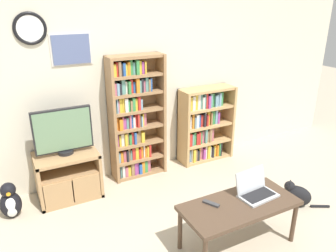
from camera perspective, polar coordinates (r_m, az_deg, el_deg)
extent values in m
cube|color=beige|center=(4.28, -6.26, 8.34)|extent=(7.17, 0.06, 2.60)
torus|color=black|center=(3.88, -22.91, 15.38)|extent=(0.34, 0.04, 0.34)
cylinder|color=white|center=(3.88, -22.91, 15.38)|extent=(0.28, 0.02, 0.28)
cube|color=silver|center=(3.97, -16.51, 12.68)|extent=(0.46, 0.01, 0.36)
cube|color=slate|center=(3.96, -16.49, 12.67)|extent=(0.42, 0.02, 0.33)
cube|color=tan|center=(4.10, -21.71, -9.02)|extent=(0.04, 0.48, 0.56)
cube|color=tan|center=(4.19, -12.44, -7.27)|extent=(0.04, 0.48, 0.56)
cube|color=tan|center=(4.02, -17.41, -4.88)|extent=(0.72, 0.48, 0.04)
cube|color=tan|center=(4.26, -16.63, -11.25)|extent=(0.72, 0.48, 0.04)
cube|color=tan|center=(4.11, -17.10, -7.48)|extent=(0.64, 0.45, 0.04)
cube|color=tan|center=(3.96, -18.50, -11.29)|extent=(0.31, 0.02, 0.30)
cube|color=tan|center=(4.01, -13.91, -10.38)|extent=(0.31, 0.02, 0.30)
cylinder|color=black|center=(4.01, -17.41, -4.32)|extent=(0.18, 0.18, 0.04)
cube|color=black|center=(3.90, -17.84, -0.67)|extent=(0.66, 0.05, 0.51)
cube|color=slate|center=(3.88, -17.76, -0.81)|extent=(0.62, 0.01, 0.47)
cube|color=#9E754C|center=(4.14, -9.68, 0.63)|extent=(0.04, 0.27, 1.62)
cube|color=#9E754C|center=(4.37, -1.25, 2.07)|extent=(0.04, 0.27, 1.62)
cube|color=#9E754C|center=(4.35, -5.97, 1.86)|extent=(0.71, 0.02, 1.62)
cube|color=#9E754C|center=(4.57, -5.01, -8.01)|extent=(0.64, 0.23, 0.04)
cube|color=#9E754C|center=(4.47, -5.10, -5.47)|extent=(0.64, 0.23, 0.04)
cube|color=#9E754C|center=(4.37, -5.20, -2.82)|extent=(0.64, 0.23, 0.04)
cube|color=#9E754C|center=(4.28, -5.30, -0.05)|extent=(0.64, 0.23, 0.04)
cube|color=#9E754C|center=(4.21, -5.40, 2.82)|extent=(0.64, 0.23, 0.04)
cube|color=#9E754C|center=(4.14, -5.51, 5.79)|extent=(0.64, 0.23, 0.04)
cube|color=#9E754C|center=(4.09, -5.62, 8.85)|extent=(0.64, 0.23, 0.04)
cube|color=#9E754C|center=(4.05, -5.73, 11.98)|extent=(0.64, 0.23, 0.04)
cube|color=#232328|center=(4.45, -8.73, -7.78)|extent=(0.02, 0.19, 0.14)
cube|color=#5B9389|center=(4.45, -8.48, -7.47)|extent=(0.02, 0.17, 0.18)
cube|color=white|center=(4.46, -8.07, -7.47)|extent=(0.03, 0.18, 0.17)
cube|color=#B75B70|center=(4.48, -7.55, -7.51)|extent=(0.04, 0.19, 0.14)
cube|color=gold|center=(4.49, -7.08, -7.42)|extent=(0.04, 0.18, 0.14)
cube|color=#93704C|center=(4.49, -6.52, -7.11)|extent=(0.04, 0.19, 0.17)
cube|color=#9E4293|center=(4.50, -6.10, -7.03)|extent=(0.02, 0.20, 0.17)
cube|color=#9E4293|center=(4.52, -5.75, -6.95)|extent=(0.03, 0.18, 0.17)
cube|color=#2856A8|center=(4.53, -5.21, -7.04)|extent=(0.04, 0.21, 0.14)
cube|color=orange|center=(4.54, -4.75, -6.77)|extent=(0.04, 0.20, 0.17)
cube|color=#388947|center=(4.56, -4.24, -6.65)|extent=(0.04, 0.19, 0.16)
cube|color=#B75B70|center=(4.57, -3.75, -6.49)|extent=(0.04, 0.18, 0.17)
cube|color=#759EB7|center=(4.35, -8.83, -5.13)|extent=(0.03, 0.18, 0.14)
cube|color=orange|center=(4.36, -8.35, -5.05)|extent=(0.03, 0.18, 0.14)
cube|color=#B75B70|center=(4.37, -7.86, -4.91)|extent=(0.04, 0.18, 0.14)
cube|color=#232328|center=(4.37, -7.40, -4.81)|extent=(0.02, 0.21, 0.15)
cube|color=#93704C|center=(4.38, -7.12, -4.59)|extent=(0.03, 0.17, 0.17)
cube|color=#5B9389|center=(4.40, -6.75, -4.72)|extent=(0.02, 0.16, 0.13)
cube|color=red|center=(4.40, -6.35, -4.49)|extent=(0.04, 0.18, 0.16)
cube|color=gold|center=(4.41, -5.81, -4.35)|extent=(0.04, 0.18, 0.17)
cube|color=red|center=(4.43, -5.31, -4.45)|extent=(0.03, 0.19, 0.14)
cube|color=orange|center=(4.45, -4.92, -4.21)|extent=(0.04, 0.17, 0.16)
cube|color=white|center=(4.45, -4.55, -4.07)|extent=(0.02, 0.17, 0.17)
cube|color=orange|center=(4.46, -4.28, -4.19)|extent=(0.02, 0.18, 0.14)
cube|color=gold|center=(4.47, -3.95, -4.08)|extent=(0.02, 0.20, 0.15)
cube|color=red|center=(4.47, -3.62, -3.88)|extent=(0.03, 0.21, 0.18)
cube|color=#9E4293|center=(4.25, -9.08, -2.24)|extent=(0.03, 0.16, 0.16)
cube|color=gold|center=(4.26, -8.67, -2.31)|extent=(0.02, 0.17, 0.14)
cube|color=white|center=(4.27, -8.22, -2.11)|extent=(0.04, 0.17, 0.16)
cube|color=gold|center=(4.27, -7.69, -2.04)|extent=(0.03, 0.20, 0.16)
cube|color=#93704C|center=(4.29, -7.36, -1.88)|extent=(0.02, 0.18, 0.17)
cube|color=#388947|center=(4.30, -6.95, -2.02)|extent=(0.03, 0.19, 0.14)
cube|color=red|center=(4.31, -6.56, -1.78)|extent=(0.03, 0.18, 0.16)
cube|color=#2856A8|center=(4.31, -6.14, -1.75)|extent=(0.03, 0.21, 0.16)
cube|color=#93704C|center=(4.33, -5.75, -1.79)|extent=(0.03, 0.18, 0.14)
cube|color=#93704C|center=(4.34, -5.35, -1.43)|extent=(0.04, 0.16, 0.18)
cube|color=gold|center=(4.36, -4.80, -1.62)|extent=(0.04, 0.19, 0.14)
cube|color=orange|center=(4.17, -9.19, 0.59)|extent=(0.04, 0.16, 0.16)
cube|color=orange|center=(4.18, -8.58, 0.53)|extent=(0.04, 0.21, 0.14)
cube|color=#B75B70|center=(4.19, -8.17, 0.78)|extent=(0.02, 0.18, 0.16)
cube|color=#9E4293|center=(4.20, -7.85, 0.68)|extent=(0.03, 0.18, 0.14)
cube|color=#5B9389|center=(4.21, -7.41, 0.77)|extent=(0.03, 0.17, 0.14)
cube|color=#B75B70|center=(4.21, -6.98, 1.03)|extent=(0.02, 0.20, 0.18)
cube|color=#2856A8|center=(4.22, -6.71, 1.15)|extent=(0.02, 0.18, 0.18)
cube|color=white|center=(4.24, -6.32, 0.95)|extent=(0.03, 0.19, 0.14)
cube|color=red|center=(4.25, -5.99, 1.22)|extent=(0.02, 0.16, 0.17)
cube|color=red|center=(4.24, -5.63, 1.30)|extent=(0.02, 0.21, 0.18)
cube|color=#93704C|center=(4.26, -5.37, 1.38)|extent=(0.02, 0.18, 0.18)
cube|color=#759EB7|center=(4.27, -5.02, 1.11)|extent=(0.02, 0.21, 0.14)
cube|color=gold|center=(4.28, -4.76, 1.37)|extent=(0.02, 0.18, 0.16)
cube|color=#B75B70|center=(4.29, -4.43, 1.46)|extent=(0.04, 0.17, 0.17)
cube|color=#5B9389|center=(4.09, -9.48, 3.43)|extent=(0.02, 0.18, 0.15)
cube|color=#759EB7|center=(4.09, -9.19, 3.69)|extent=(0.02, 0.19, 0.18)
cube|color=#B75B70|center=(4.10, -8.93, 3.55)|extent=(0.02, 0.18, 0.15)
cube|color=gold|center=(4.11, -8.56, 3.78)|extent=(0.04, 0.17, 0.17)
cube|color=gold|center=(4.12, -8.13, 3.89)|extent=(0.02, 0.17, 0.18)
cube|color=white|center=(4.13, -7.66, 3.88)|extent=(0.04, 0.20, 0.17)
cube|color=#388947|center=(4.15, -7.21, 3.80)|extent=(0.03, 0.18, 0.15)
cube|color=#93704C|center=(4.15, -6.81, 3.76)|extent=(0.03, 0.20, 0.14)
cube|color=#388947|center=(4.16, -6.40, 4.03)|extent=(0.03, 0.20, 0.17)
cube|color=gold|center=(4.18, -5.95, 4.02)|extent=(0.03, 0.18, 0.15)
cube|color=red|center=(4.18, -5.48, 4.21)|extent=(0.03, 0.20, 0.17)
cube|color=#759EB7|center=(4.20, -5.08, 4.06)|extent=(0.03, 0.19, 0.14)
cube|color=#B75B70|center=(4.03, -9.56, 6.49)|extent=(0.03, 0.21, 0.15)
cube|color=#759EB7|center=(4.04, -9.10, 6.54)|extent=(0.03, 0.21, 0.15)
cube|color=#232328|center=(4.05, -8.67, 6.57)|extent=(0.03, 0.19, 0.14)
cube|color=#5B9389|center=(4.06, -8.13, 6.94)|extent=(0.04, 0.18, 0.18)
cube|color=white|center=(4.08, -7.61, 6.82)|extent=(0.02, 0.16, 0.15)
cube|color=#388947|center=(4.08, -7.14, 6.89)|extent=(0.03, 0.21, 0.16)
cube|color=red|center=(4.10, -6.75, 7.07)|extent=(0.03, 0.17, 0.17)
cube|color=#2856A8|center=(4.12, -6.29, 6.89)|extent=(0.03, 0.17, 0.13)
cube|color=orange|center=(4.12, -5.74, 7.24)|extent=(0.04, 0.21, 0.18)
cube|color=#5B9389|center=(4.13, -5.29, 7.12)|extent=(0.02, 0.21, 0.15)
cube|color=#232328|center=(4.14, -4.97, 7.26)|extent=(0.03, 0.21, 0.17)
cube|color=#B75B70|center=(4.16, -4.61, 7.13)|extent=(0.03, 0.18, 0.14)
cube|color=#5B9389|center=(4.17, -4.14, 7.45)|extent=(0.04, 0.18, 0.18)
cube|color=#93704C|center=(4.18, -3.72, 7.33)|extent=(0.02, 0.20, 0.15)
cube|color=#2856A8|center=(4.19, -3.45, 7.42)|extent=(0.02, 0.21, 0.16)
cube|color=gold|center=(3.98, -9.68, 9.67)|extent=(0.04, 0.18, 0.15)
cube|color=red|center=(3.99, -9.22, 9.86)|extent=(0.02, 0.18, 0.17)
cube|color=#93704C|center=(4.00, -8.82, 9.93)|extent=(0.03, 0.21, 0.17)
cube|color=#232328|center=(4.01, -8.45, 9.77)|extent=(0.02, 0.20, 0.14)
cube|color=#2856A8|center=(4.02, -8.06, 9.90)|extent=(0.03, 0.20, 0.15)
cube|color=gold|center=(4.03, -7.67, 9.83)|extent=(0.03, 0.18, 0.14)
cube|color=orange|center=(4.04, -7.21, 10.05)|extent=(0.03, 0.18, 0.16)
cube|color=#388947|center=(4.05, -6.80, 10.22)|extent=(0.03, 0.17, 0.17)
cube|color=#5B9389|center=(4.07, -6.34, 10.07)|extent=(0.03, 0.17, 0.15)
cube|color=#388947|center=(4.07, -5.77, 10.30)|extent=(0.04, 0.21, 0.17)
cube|color=gold|center=(4.10, -5.30, 10.29)|extent=(0.04, 0.17, 0.16)
cube|color=#9E4293|center=(4.11, -4.81, 10.22)|extent=(0.03, 0.18, 0.14)
cube|color=gold|center=(4.12, -4.42, 10.28)|extent=(0.02, 0.20, 0.15)
cube|color=tan|center=(4.60, 2.69, -0.52)|extent=(0.04, 0.31, 1.09)
cube|color=tan|center=(5.01, 10.34, 0.99)|extent=(0.04, 0.31, 1.09)
cube|color=tan|center=(4.91, 5.73, 0.81)|extent=(0.81, 0.02, 1.09)
cube|color=tan|center=(5.00, 6.42, -5.36)|extent=(0.73, 0.28, 0.04)
cube|color=tan|center=(4.89, 6.55, -2.61)|extent=(0.73, 0.28, 0.04)
cube|color=tan|center=(4.79, 6.68, 0.26)|extent=(0.73, 0.28, 0.04)
cube|color=tan|center=(4.71, 6.81, 3.25)|extent=(0.73, 0.28, 0.04)
cube|color=tan|center=(4.63, 6.95, 6.34)|extent=(0.73, 0.28, 0.04)
cube|color=#232328|center=(4.79, 2.93, -4.95)|extent=(0.02, 0.25, 0.20)
cube|color=#759EB7|center=(4.81, 3.20, -4.96)|extent=(0.04, 0.20, 0.17)
cube|color=white|center=(4.82, 3.57, -4.79)|extent=(0.02, 0.22, 0.19)
cube|color=gold|center=(4.83, 3.94, -4.74)|extent=(0.04, 0.25, 0.20)
cube|color=#93704C|center=(4.86, 4.28, -4.69)|extent=(0.03, 0.23, 0.18)
cube|color=#232328|center=(4.88, 4.66, -4.72)|extent=(0.04, 0.23, 0.16)
cube|color=gold|center=(4.89, 4.95, -4.46)|extent=(0.02, 0.20, 0.19)
cube|color=#B75B70|center=(4.91, 5.25, -4.27)|extent=(0.04, 0.20, 0.21)
cube|color=#9E4293|center=(4.93, 5.70, -4.45)|extent=(0.04, 0.23, 0.16)
cube|color=white|center=(4.94, 6.03, -4.16)|extent=(0.02, 0.22, 0.20)
cube|color=gold|center=(4.96, 6.44, -4.08)|extent=(0.04, 0.24, 0.20)
cube|color=white|center=(4.99, 6.77, -4.11)|extent=(0.03, 0.21, 0.17)
cube|color=#232328|center=(5.01, 7.16, -4.12)|extent=(0.03, 0.24, 0.16)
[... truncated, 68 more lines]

